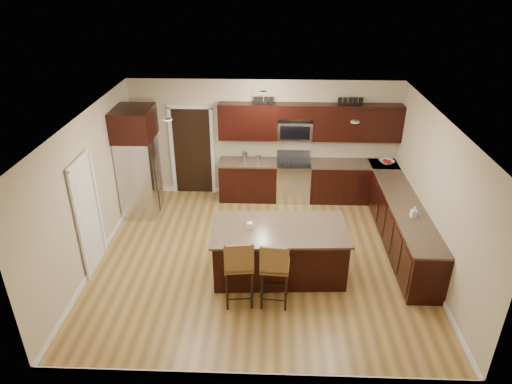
{
  "coord_description": "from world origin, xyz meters",
  "views": [
    {
      "loc": [
        0.19,
        -7.01,
        4.96
      ],
      "look_at": [
        -0.09,
        0.4,
        1.19
      ],
      "focal_mm": 32.0,
      "sensor_mm": 36.0,
      "label": 1
    }
  ],
  "objects_px": {
    "range": "(293,180)",
    "stool_left": "(239,265)",
    "island": "(279,252)",
    "refrigerator": "(138,161)",
    "stool_mid": "(275,267)"
  },
  "relations": [
    {
      "from": "range",
      "to": "refrigerator",
      "type": "distance_m",
      "value": 3.46
    },
    {
      "from": "island",
      "to": "refrigerator",
      "type": "relative_size",
      "value": 1.01
    },
    {
      "from": "island",
      "to": "range",
      "type": "bearing_deg",
      "value": 80.12
    },
    {
      "from": "range",
      "to": "refrigerator",
      "type": "bearing_deg",
      "value": -167.16
    },
    {
      "from": "stool_left",
      "to": "stool_mid",
      "type": "distance_m",
      "value": 0.56
    },
    {
      "from": "stool_mid",
      "to": "stool_left",
      "type": "bearing_deg",
      "value": -175.18
    },
    {
      "from": "island",
      "to": "stool_left",
      "type": "distance_m",
      "value": 1.11
    },
    {
      "from": "stool_left",
      "to": "stool_mid",
      "type": "height_order",
      "value": "stool_left"
    },
    {
      "from": "stool_mid",
      "to": "refrigerator",
      "type": "relative_size",
      "value": 0.5
    },
    {
      "from": "island",
      "to": "stool_left",
      "type": "height_order",
      "value": "stool_left"
    },
    {
      "from": "range",
      "to": "island",
      "type": "distance_m",
      "value": 2.88
    },
    {
      "from": "island",
      "to": "stool_mid",
      "type": "relative_size",
      "value": 2.01
    },
    {
      "from": "range",
      "to": "stool_left",
      "type": "relative_size",
      "value": 0.91
    },
    {
      "from": "island",
      "to": "stool_left",
      "type": "bearing_deg",
      "value": -129.67
    },
    {
      "from": "stool_mid",
      "to": "range",
      "type": "bearing_deg",
      "value": 88.19
    }
  ]
}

